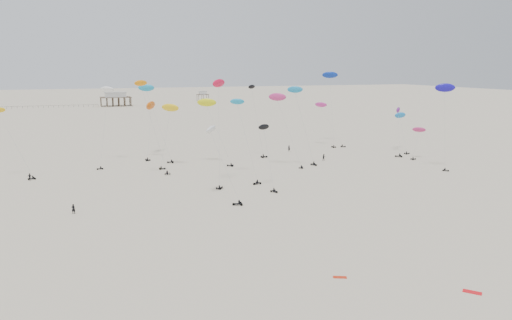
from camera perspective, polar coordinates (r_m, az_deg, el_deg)
name	(u,v)px	position (r m, az deg, el deg)	size (l,w,h in m)	color
ground_plane	(168,131)	(218.89, -10.04, 3.29)	(900.00, 900.00, 0.00)	beige
pavilion_main	(116,100)	(365.74, -15.74, 6.62)	(21.00, 13.00, 9.80)	brown
pavilion_small	(203,97)	(406.45, -6.11, 7.21)	(9.00, 7.00, 8.00)	brown
pier_fence	(36,107)	(365.84, -23.89, 5.57)	(80.20, 0.20, 1.50)	black
rig_0	(301,112)	(137.89, 5.14, 5.51)	(8.76, 3.88, 22.25)	black
rig_1	(152,121)	(128.96, -11.83, 4.44)	(8.12, 4.25, 24.20)	black
rig_2	(245,131)	(123.59, -1.32, 3.28)	(3.98, 16.58, 22.14)	black
rig_3	(268,154)	(112.49, 1.42, 0.71)	(3.24, 9.16, 14.76)	black
rig_4	(325,112)	(177.02, 7.88, 5.45)	(7.93, 11.41, 16.16)	black
rig_5	(219,101)	(116.29, -4.27, 6.74)	(5.35, 9.89, 24.71)	black
rig_6	(445,95)	(143.30, 20.80, 6.93)	(5.49, 7.19, 23.07)	black
rig_7	(418,135)	(157.73, 18.02, 2.70)	(6.09, 4.90, 9.66)	black
rig_8	(330,82)	(184.71, 8.49, 8.85)	(9.55, 17.71, 27.50)	black
rig_9	(398,123)	(165.78, 15.96, 4.04)	(9.11, 12.98, 16.58)	black
rig_10	(217,146)	(105.51, -4.45, 1.55)	(5.71, 14.53, 16.95)	black
rig_11	(258,124)	(152.08, 0.26, 4.12)	(5.07, 6.40, 22.07)	black
rig_12	(106,101)	(150.04, -16.75, 6.47)	(7.14, 16.32, 23.86)	black
rig_13	(151,101)	(151.23, -11.94, 6.58)	(8.39, 12.86, 23.18)	black
rig_14	(401,121)	(172.73, 16.26, 4.30)	(7.42, 11.93, 14.88)	black
rig_15	(150,110)	(160.45, -11.98, 5.58)	(6.97, 17.29, 18.95)	black
rig_16	(281,106)	(137.30, 2.83, 6.15)	(8.32, 9.05, 20.51)	black
rig_17	(210,110)	(142.44, -5.32, 5.70)	(8.51, 11.10, 19.23)	black
rig_18	(10,134)	(137.27, -26.28, 2.67)	(9.74, 8.20, 18.32)	black
rig_19	(169,114)	(139.99, -9.88, 5.21)	(7.41, 8.57, 17.58)	black
spectator_0	(74,214)	(100.88, -20.12, -5.78)	(0.80, 0.55, 2.20)	black
spectator_1	(324,161)	(148.81, 7.76, -0.06)	(1.12, 0.65, 2.30)	black
spectator_2	(30,180)	(133.95, -24.43, -2.12)	(1.21, 0.65, 2.05)	black
spectator_3	(289,151)	(164.06, 3.78, 1.01)	(0.84, 0.58, 2.32)	black
grounded_kite_a	(472,292)	(68.89, 23.48, -13.71)	(2.20, 0.90, 0.08)	red
grounded_kite_b	(340,277)	(68.44, 9.56, -13.10)	(1.80, 0.70, 0.07)	red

